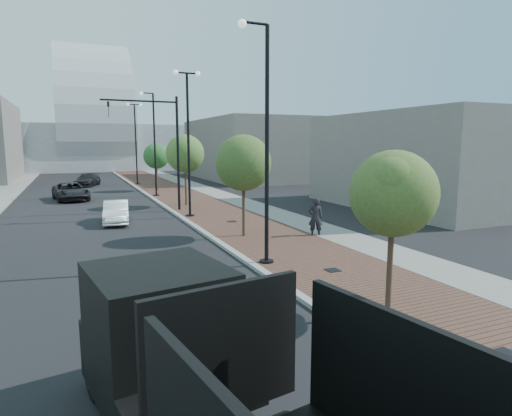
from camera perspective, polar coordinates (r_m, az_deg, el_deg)
name	(u,v)px	position (r m, az deg, el deg)	size (l,w,h in m)	color
ground	(464,410)	(9.46, 25.84, -22.88)	(220.00, 220.00, 0.00)	black
sidewalk	(174,189)	(46.44, -10.83, 2.55)	(7.00, 140.00, 0.12)	#4C2D23
concrete_strip	(198,187)	(47.08, -7.62, 2.71)	(2.40, 140.00, 0.13)	slate
curb	(140,190)	(45.82, -15.11, 2.34)	(0.30, 140.00, 0.14)	gray
white_sedan	(116,212)	(27.50, -18.01, -0.51)	(1.42, 4.08, 1.34)	white
dark_car_mid	(71,191)	(39.93, -23.30, 2.03)	(2.48, 5.38, 1.50)	black
dark_car_far	(87,180)	(52.58, -21.40, 3.50)	(1.97, 4.85, 1.41)	black
pedestrian	(316,218)	(22.36, 7.88, -1.27)	(0.74, 0.49, 2.04)	black
streetlight_1	(264,156)	(16.61, 1.10, 6.96)	(1.44, 0.56, 9.21)	black
streetlight_2	(188,143)	(28.01, -8.93, 8.49)	(1.72, 0.56, 9.28)	black
streetlight_3	(154,148)	(39.73, -13.40, 7.67)	(1.44, 0.56, 9.21)	black
streetlight_4	(136,143)	(51.60, -15.61, 8.27)	(1.72, 0.56, 9.28)	black
traffic_mast	(165,141)	(30.73, -11.99, 8.71)	(5.09, 0.20, 8.00)	black
tree_0	(394,194)	(12.22, 17.79, 1.79)	(2.40, 2.35, 4.64)	#382619
tree_1	(244,163)	(21.70, -1.58, 5.97)	(2.82, 2.82, 5.25)	#382619
tree_2	(186,154)	(33.14, -9.30, 7.09)	(2.87, 2.87, 5.47)	#382619
tree_3	(157,156)	(44.89, -13.01, 6.71)	(2.59, 2.58, 4.82)	#382619
convention_center	(94,137)	(90.25, -20.66, 8.79)	(50.00, 30.00, 50.00)	#9BA0A5
commercial_block_ne	(248,149)	(59.49, -1.12, 7.79)	(12.00, 22.00, 8.00)	#615C57
commercial_block_e	(421,161)	(35.01, 21.00, 5.86)	(10.00, 16.00, 7.00)	#66605C
utility_cover_0	(506,354)	(11.65, 30.13, -16.32)	(0.50, 0.50, 0.02)	black
utility_cover_1	(333,270)	(16.45, 10.11, -8.09)	(0.50, 0.50, 0.02)	black
utility_cover_2	(232,221)	(26.09, -3.22, -1.77)	(0.50, 0.50, 0.02)	black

